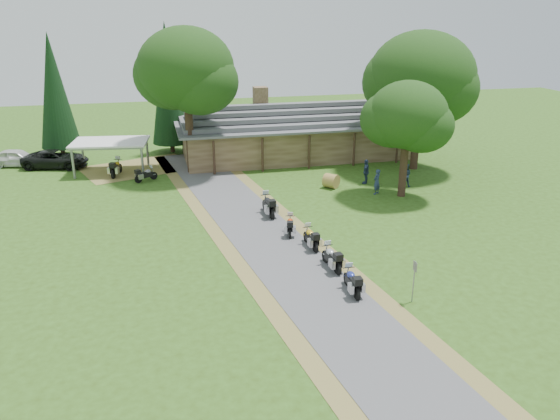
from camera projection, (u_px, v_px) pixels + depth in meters
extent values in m
plane|color=#2F4A14|center=(304.00, 280.00, 27.09)|extent=(120.00, 120.00, 0.00)
plane|color=#4D4D50|center=(276.00, 249.00, 30.63)|extent=(51.95, 51.95, 0.00)
imported|color=silver|center=(17.00, 155.00, 46.57)|extent=(3.58, 6.00, 1.87)
imported|color=black|center=(55.00, 155.00, 46.07)|extent=(3.76, 6.24, 2.23)
imported|color=navy|center=(377.00, 180.00, 39.39)|extent=(0.77, 0.73, 2.19)
imported|color=navy|center=(406.00, 173.00, 41.09)|extent=(0.74, 0.68, 2.11)
imported|color=navy|center=(366.00, 170.00, 41.77)|extent=(0.75, 0.79, 2.24)
cylinder|color=olive|center=(331.00, 181.00, 41.00)|extent=(1.44, 1.43, 1.06)
cone|color=black|center=(168.00, 89.00, 49.55)|extent=(3.52, 3.52, 11.78)
cone|color=black|center=(55.00, 96.00, 48.24)|extent=(3.46, 3.46, 10.96)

